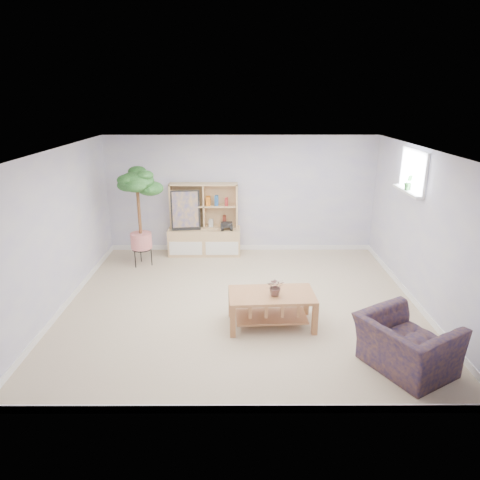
{
  "coord_description": "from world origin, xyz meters",
  "views": [
    {
      "loc": [
        -0.04,
        -6.13,
        3.13
      ],
      "look_at": [
        -0.02,
        0.15,
        1.01
      ],
      "focal_mm": 32.0,
      "sensor_mm": 36.0,
      "label": 1
    }
  ],
  "objects_px": {
    "floor_tree": "(140,218)",
    "coffee_table": "(271,309)",
    "armchair": "(407,341)",
    "storage_unit": "(204,220)"
  },
  "relations": [
    {
      "from": "floor_tree",
      "to": "coffee_table",
      "type": "bearing_deg",
      "value": -44.65
    },
    {
      "from": "coffee_table",
      "to": "armchair",
      "type": "height_order",
      "value": "armchair"
    },
    {
      "from": "storage_unit",
      "to": "armchair",
      "type": "relative_size",
      "value": 1.46
    },
    {
      "from": "coffee_table",
      "to": "floor_tree",
      "type": "xyz_separation_m",
      "value": [
        -2.33,
        2.31,
        0.7
      ]
    },
    {
      "from": "coffee_table",
      "to": "armchair",
      "type": "relative_size",
      "value": 1.19
    },
    {
      "from": "storage_unit",
      "to": "floor_tree",
      "type": "relative_size",
      "value": 0.77
    },
    {
      "from": "armchair",
      "to": "floor_tree",
      "type": "bearing_deg",
      "value": 19.02
    },
    {
      "from": "storage_unit",
      "to": "coffee_table",
      "type": "distance_m",
      "value": 3.19
    },
    {
      "from": "coffee_table",
      "to": "armchair",
      "type": "distance_m",
      "value": 1.85
    },
    {
      "from": "armchair",
      "to": "storage_unit",
      "type": "bearing_deg",
      "value": 4.2
    }
  ]
}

